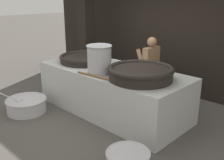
% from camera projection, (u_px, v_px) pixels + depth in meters
% --- Properties ---
extents(ground_plane, '(60.00, 60.00, 0.00)m').
position_uv_depth(ground_plane, '(112.00, 110.00, 5.95)').
color(ground_plane, '#56514C').
extents(back_wall, '(8.99, 0.24, 4.15)m').
position_uv_depth(back_wall, '(170.00, 12.00, 6.80)').
color(back_wall, black).
rests_on(back_wall, ground_plane).
extents(support_pillar, '(0.39, 0.39, 4.15)m').
position_uv_depth(support_pillar, '(86.00, 10.00, 7.62)').
color(support_pillar, black).
rests_on(support_pillar, ground_plane).
extents(hearth_platform, '(3.41, 1.47, 0.97)m').
position_uv_depth(hearth_platform, '(112.00, 90.00, 5.80)').
color(hearth_platform, silver).
rests_on(hearth_platform, ground_plane).
extents(giant_wok_near, '(1.20, 1.20, 0.18)m').
position_uv_depth(giant_wok_near, '(85.00, 58.00, 6.23)').
color(giant_wok_near, black).
rests_on(giant_wok_near, hearth_platform).
extents(giant_wok_far, '(1.26, 1.26, 0.25)m').
position_uv_depth(giant_wok_far, '(141.00, 73.00, 4.93)').
color(giant_wok_far, black).
rests_on(giant_wok_far, hearth_platform).
extents(stock_pot, '(0.52, 0.52, 0.59)m').
position_uv_depth(stock_pot, '(99.00, 59.00, 5.26)').
color(stock_pot, '#B7B7BC').
rests_on(stock_pot, hearth_platform).
extents(stirring_paddle, '(1.10, 0.17, 0.04)m').
position_uv_depth(stirring_paddle, '(100.00, 78.00, 5.01)').
color(stirring_paddle, brown).
rests_on(stirring_paddle, hearth_platform).
extents(cook, '(0.37, 0.58, 1.59)m').
position_uv_depth(cook, '(150.00, 68.00, 6.16)').
color(cook, '#9E7551').
rests_on(cook, ground_plane).
extents(prep_bowl_vegetables, '(0.89, 1.14, 0.69)m').
position_uv_depth(prep_bowl_vegetables, '(26.00, 104.00, 5.82)').
color(prep_bowl_vegetables, silver).
rests_on(prep_bowl_vegetables, ground_plane).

